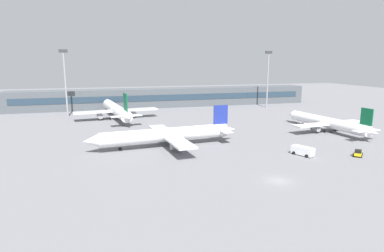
{
  "coord_description": "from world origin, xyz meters",
  "views": [
    {
      "loc": [
        -30.76,
        -50.2,
        21.64
      ],
      "look_at": [
        -5.38,
        40.0,
        3.0
      ],
      "focal_mm": 30.19,
      "sensor_mm": 36.0,
      "label": 1
    }
  ],
  "objects_px": {
    "baggage_tug_yellow": "(358,153)",
    "floodlight_tower_west": "(268,75)",
    "floodlight_tower_east": "(65,78)",
    "airplane_near": "(165,135)",
    "service_van_white": "(303,151)",
    "airplane_mid": "(326,122)",
    "airplane_far": "(116,110)"
  },
  "relations": [
    {
      "from": "baggage_tug_yellow",
      "to": "floodlight_tower_west",
      "type": "bearing_deg",
      "value": 76.13
    },
    {
      "from": "baggage_tug_yellow",
      "to": "floodlight_tower_east",
      "type": "height_order",
      "value": "floodlight_tower_east"
    },
    {
      "from": "airplane_near",
      "to": "service_van_white",
      "type": "xyz_separation_m",
      "value": [
        29.67,
        -16.64,
        -1.97
      ]
    },
    {
      "from": "airplane_mid",
      "to": "floodlight_tower_east",
      "type": "height_order",
      "value": "floodlight_tower_east"
    },
    {
      "from": "airplane_mid",
      "to": "floodlight_tower_east",
      "type": "bearing_deg",
      "value": 147.62
    },
    {
      "from": "airplane_mid",
      "to": "floodlight_tower_west",
      "type": "distance_m",
      "value": 56.28
    },
    {
      "from": "service_van_white",
      "to": "floodlight_tower_east",
      "type": "relative_size",
      "value": 0.21
    },
    {
      "from": "airplane_near",
      "to": "floodlight_tower_east",
      "type": "bearing_deg",
      "value": 116.71
    },
    {
      "from": "airplane_mid",
      "to": "baggage_tug_yellow",
      "type": "distance_m",
      "value": 28.66
    },
    {
      "from": "airplane_far",
      "to": "service_van_white",
      "type": "height_order",
      "value": "airplane_far"
    },
    {
      "from": "airplane_mid",
      "to": "floodlight_tower_east",
      "type": "relative_size",
      "value": 1.4
    },
    {
      "from": "service_van_white",
      "to": "airplane_far",
      "type": "bearing_deg",
      "value": 121.91
    },
    {
      "from": "airplane_mid",
      "to": "floodlight_tower_west",
      "type": "xyz_separation_m",
      "value": [
        8.41,
        54.21,
        12.59
      ]
    },
    {
      "from": "floodlight_tower_west",
      "to": "floodlight_tower_east",
      "type": "xyz_separation_m",
      "value": [
        -90.34,
        -2.26,
        -0.13
      ]
    },
    {
      "from": "floodlight_tower_west",
      "to": "airplane_far",
      "type": "bearing_deg",
      "value": -170.38
    },
    {
      "from": "airplane_far",
      "to": "service_van_white",
      "type": "distance_m",
      "value": 75.47
    },
    {
      "from": "airplane_far",
      "to": "floodlight_tower_west",
      "type": "height_order",
      "value": "floodlight_tower_west"
    },
    {
      "from": "airplane_far",
      "to": "floodlight_tower_east",
      "type": "relative_size",
      "value": 1.73
    },
    {
      "from": "service_van_white",
      "to": "floodlight_tower_west",
      "type": "xyz_separation_m",
      "value": [
        31.85,
        76.19,
        14.28
      ]
    },
    {
      "from": "baggage_tug_yellow",
      "to": "service_van_white",
      "type": "xyz_separation_m",
      "value": [
        -12.0,
        4.21,
        0.31
      ]
    },
    {
      "from": "airplane_near",
      "to": "floodlight_tower_west",
      "type": "distance_m",
      "value": 86.5
    },
    {
      "from": "floodlight_tower_west",
      "to": "floodlight_tower_east",
      "type": "relative_size",
      "value": 1.01
    },
    {
      "from": "airplane_far",
      "to": "airplane_near",
      "type": "bearing_deg",
      "value": -77.84
    },
    {
      "from": "airplane_near",
      "to": "airplane_mid",
      "type": "relative_size",
      "value": 1.1
    },
    {
      "from": "airplane_near",
      "to": "airplane_far",
      "type": "bearing_deg",
      "value": 102.16
    },
    {
      "from": "floodlight_tower_west",
      "to": "floodlight_tower_east",
      "type": "bearing_deg",
      "value": -178.57
    },
    {
      "from": "airplane_far",
      "to": "floodlight_tower_east",
      "type": "bearing_deg",
      "value": 152.0
    },
    {
      "from": "floodlight_tower_west",
      "to": "airplane_mid",
      "type": "bearing_deg",
      "value": -98.82
    },
    {
      "from": "airplane_near",
      "to": "airplane_mid",
      "type": "distance_m",
      "value": 53.37
    },
    {
      "from": "floodlight_tower_west",
      "to": "airplane_near",
      "type": "bearing_deg",
      "value": -135.93
    },
    {
      "from": "airplane_near",
      "to": "service_van_white",
      "type": "distance_m",
      "value": 34.07
    },
    {
      "from": "baggage_tug_yellow",
      "to": "airplane_mid",
      "type": "bearing_deg",
      "value": 66.41
    }
  ]
}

